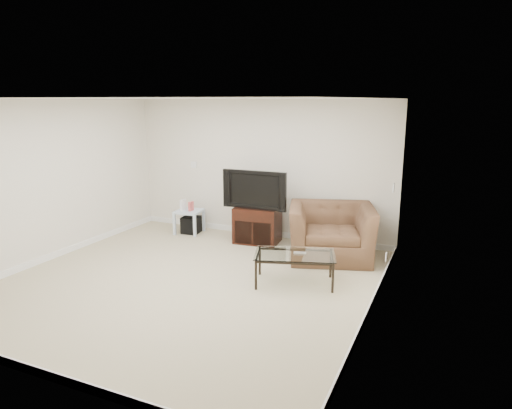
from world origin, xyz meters
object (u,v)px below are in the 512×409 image
at_px(recliner, 331,223).
at_px(coffee_table, 295,269).
at_px(television, 257,189).
at_px(subwoofer, 191,225).
at_px(tv_stand, 257,225).
at_px(side_table, 189,222).

bearing_deg(recliner, coffee_table, -115.84).
relative_size(television, subwoofer, 3.44).
relative_size(tv_stand, side_table, 1.66).
bearing_deg(coffee_table, television, 129.52).
bearing_deg(side_table, recliner, -5.43).
bearing_deg(subwoofer, recliner, -5.91).
distance_m(tv_stand, subwoofer, 1.40).
relative_size(tv_stand, coffee_table, 0.70).
relative_size(tv_stand, recliner, 0.58).
height_order(side_table, subwoofer, side_table).
height_order(television, coffee_table, television).
bearing_deg(television, recliner, -10.30).
xyz_separation_m(side_table, recliner, (2.82, -0.27, 0.35)).
bearing_deg(subwoofer, coffee_table, -30.40).
bearing_deg(tv_stand, television, -90.00).
distance_m(television, subwoofer, 1.62).
bearing_deg(television, tv_stand, 94.55).
bearing_deg(subwoofer, television, -2.20).
relative_size(television, coffee_table, 0.99).
bearing_deg(coffee_table, tv_stand, 128.99).
bearing_deg(coffee_table, recliner, 81.88).
relative_size(television, recliner, 0.82).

